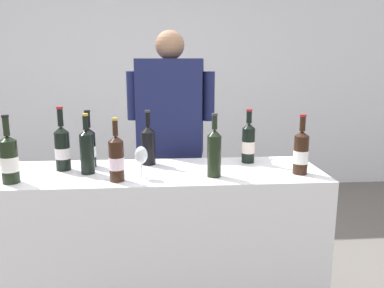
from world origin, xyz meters
TOP-DOWN VIEW (x-y plane):
  - wall_back at (0.00, 2.60)m, footprint 8.00×0.10m
  - counter at (0.00, 0.00)m, footprint 1.82×0.55m
  - wine_bottle_0 at (0.77, -0.11)m, footprint 0.08×0.08m
  - wine_bottle_1 at (0.54, 0.15)m, footprint 0.08×0.08m
  - wine_bottle_2 at (-0.39, 0.13)m, footprint 0.08×0.08m
  - wine_bottle_3 at (-0.05, 0.15)m, footprint 0.08×0.08m
  - wine_bottle_4 at (0.30, -0.12)m, footprint 0.07×0.07m
  - wine_bottle_5 at (-0.37, -0.02)m, footprint 0.07×0.07m
  - wine_bottle_6 at (-0.73, -0.15)m, footprint 0.08×0.08m
  - wine_bottle_7 at (-0.52, 0.07)m, footprint 0.08×0.08m
  - wine_bottle_8 at (-0.20, -0.16)m, footprint 0.08×0.08m
  - wine_glass at (-0.08, -0.12)m, footprint 0.07×0.07m
  - person_server at (0.09, 0.55)m, footprint 0.59×0.30m

SIDE VIEW (x-z plane):
  - counter at x=0.00m, z-range 0.00..0.94m
  - person_server at x=0.09m, z-range -0.02..1.71m
  - wine_glass at x=-0.08m, z-range 0.97..1.13m
  - wine_bottle_2 at x=-0.39m, z-range 0.89..1.22m
  - wine_bottle_8 at x=-0.20m, z-range 0.89..1.22m
  - wine_bottle_0 at x=0.77m, z-range 0.89..1.22m
  - wine_bottle_1 at x=0.54m, z-range 0.90..1.22m
  - wine_bottle_6 at x=-0.73m, z-range 0.89..1.23m
  - wine_bottle_3 at x=-0.05m, z-range 0.90..1.22m
  - wine_bottle_7 at x=-0.52m, z-range 0.89..1.24m
  - wine_bottle_5 at x=-0.37m, z-range 0.90..1.23m
  - wine_bottle_4 at x=0.30m, z-range 0.90..1.24m
  - wall_back at x=0.00m, z-range 0.00..2.80m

